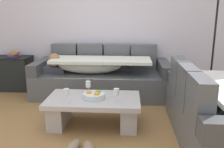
{
  "coord_description": "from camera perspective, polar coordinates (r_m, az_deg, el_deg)",
  "views": [
    {
      "loc": [
        0.56,
        -2.57,
        1.45
      ],
      "look_at": [
        0.32,
        1.0,
        0.55
      ],
      "focal_mm": 39.16,
      "sensor_mm": 36.0,
      "label": 1
    }
  ],
  "objects": [
    {
      "name": "back_wall",
      "position": [
        4.76,
        -2.91,
        12.89
      ],
      "size": [
        9.0,
        0.1,
        2.7
      ],
      "primitive_type": "cube",
      "color": "silver",
      "rests_on": "ground_plane"
    },
    {
      "name": "coffee_table",
      "position": [
        3.23,
        -4.32,
        -7.91
      ],
      "size": [
        1.2,
        0.68,
        0.38
      ],
      "color": "#B2ACA8",
      "rests_on": "ground_plane"
    },
    {
      "name": "couch_near_window",
      "position": [
        3.06,
        23.44,
        -8.48
      ],
      "size": [
        0.92,
        1.8,
        0.88
      ],
      "rotation": [
        0.0,
        0.0,
        1.57
      ],
      "color": "#535558",
      "rests_on": "ground_plane"
    },
    {
      "name": "side_cabinet",
      "position": [
        5.08,
        -22.16,
        0.21
      ],
      "size": [
        0.72,
        0.44,
        0.64
      ],
      "color": "black",
      "rests_on": "ground_plane"
    },
    {
      "name": "wine_glass_near_right",
      "position": [
        3.01,
        1.05,
        -4.33
      ],
      "size": [
        0.07,
        0.07,
        0.17
      ],
      "color": "silver",
      "rests_on": "coffee_table"
    },
    {
      "name": "wine_glass_near_left",
      "position": [
        3.06,
        -10.57,
        -4.31
      ],
      "size": [
        0.07,
        0.07,
        0.17
      ],
      "color": "silver",
      "rests_on": "coffee_table"
    },
    {
      "name": "floor_lamp",
      "position": [
        4.26,
        22.38,
        8.58
      ],
      "size": [
        0.33,
        0.31,
        1.95
      ],
      "color": "black",
      "rests_on": "ground_plane"
    },
    {
      "name": "pair_of_shoes",
      "position": [
        2.76,
        -7.25,
        -16.57
      ],
      "size": [
        0.35,
        0.31,
        0.09
      ],
      "color": "#8C7259",
      "rests_on": "ground_plane"
    },
    {
      "name": "book_stack_on_cabinet",
      "position": [
        4.99,
        -21.95,
        4.26
      ],
      "size": [
        0.19,
        0.24,
        0.09
      ],
      "color": "#72337F",
      "rests_on": "side_cabinet"
    },
    {
      "name": "wine_glass_far_back",
      "position": [
        3.35,
        -5.6,
        -2.49
      ],
      "size": [
        0.07,
        0.07,
        0.17
      ],
      "color": "silver",
      "rests_on": "coffee_table"
    },
    {
      "name": "fruit_bowl",
      "position": [
        3.15,
        -4.21,
        -5.02
      ],
      "size": [
        0.28,
        0.28,
        0.1
      ],
      "color": "silver",
      "rests_on": "coffee_table"
    },
    {
      "name": "couch_along_wall",
      "position": [
        4.37,
        -2.89,
        -0.74
      ],
      "size": [
        2.37,
        0.92,
        0.88
      ],
      "color": "#535558",
      "rests_on": "ground_plane"
    },
    {
      "name": "ground_plane",
      "position": [
        3.01,
        -7.59,
        -14.85
      ],
      "size": [
        14.0,
        14.0,
        0.0
      ],
      "primitive_type": "plane",
      "color": "olive"
    }
  ]
}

